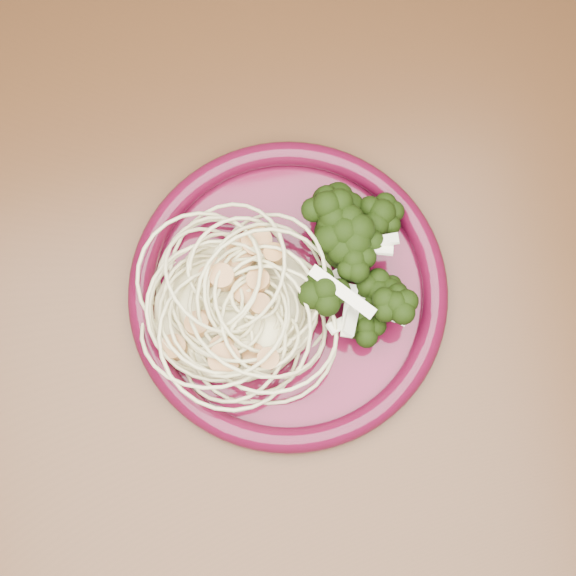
% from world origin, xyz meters
% --- Properties ---
extents(dining_table, '(1.20, 0.80, 0.75)m').
position_xyz_m(dining_table, '(0.00, 0.00, 0.65)').
color(dining_table, '#472814').
rests_on(dining_table, ground).
extents(dinner_plate, '(0.29, 0.29, 0.02)m').
position_xyz_m(dinner_plate, '(0.09, -0.03, 0.76)').
color(dinner_plate, '#4A0A1F').
rests_on(dinner_plate, dining_table).
extents(spaghetti_pile, '(0.15, 0.13, 0.03)m').
position_xyz_m(spaghetti_pile, '(0.05, -0.04, 0.77)').
color(spaghetti_pile, beige).
rests_on(spaghetti_pile, dinner_plate).
extents(scallop_cluster, '(0.13, 0.13, 0.04)m').
position_xyz_m(scallop_cluster, '(0.05, -0.04, 0.80)').
color(scallop_cluster, tan).
rests_on(scallop_cluster, spaghetti_pile).
extents(broccoli_pile, '(0.10, 0.14, 0.04)m').
position_xyz_m(broccoli_pile, '(0.14, -0.02, 0.78)').
color(broccoli_pile, black).
rests_on(broccoli_pile, dinner_plate).
extents(onion_garnish, '(0.07, 0.09, 0.05)m').
position_xyz_m(onion_garnish, '(0.14, -0.02, 0.81)').
color(onion_garnish, white).
rests_on(onion_garnish, broccoli_pile).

